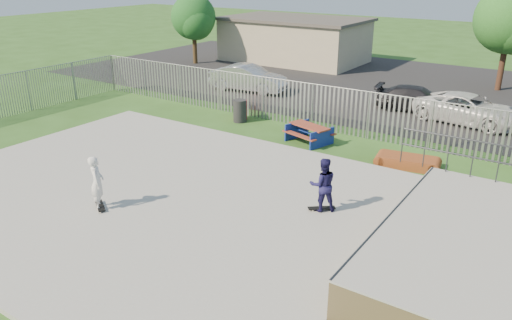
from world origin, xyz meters
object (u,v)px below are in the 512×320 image
Objects in this scene: picnic_table at (309,134)px; car_dark at (417,99)px; car_white at (469,109)px; skater_white at (97,183)px; funbox at (407,162)px; skater_navy at (323,185)px; tree_left at (193,17)px; tree_mid at (510,19)px; trash_bin_red at (241,110)px; car_silver at (248,78)px; trash_bin_grey at (240,111)px.

car_dark is at bearing 89.43° from picnic_table.
car_white is 2.97× the size of skater_white.
funbox is at bearing 11.63° from picnic_table.
picnic_table is 6.41m from skater_navy.
picnic_table is 1.28× the size of skater_white.
skater_navy is at bearing -41.86° from picnic_table.
tree_mid is at bearing 9.64° from tree_left.
picnic_table is at bearing -97.66° from skater_navy.
picnic_table is at bearing 165.73° from funbox.
skater_navy is at bearing -105.26° from skater_white.
funbox is at bearing -29.74° from tree_left.
trash_bin_red is 0.20× the size of car_silver.
car_silver is 0.94× the size of car_white.
funbox is (4.23, -0.36, -0.18)m from picnic_table.
funbox is 1.26× the size of skater_navy.
tree_left is at bearing 161.26° from picnic_table.
tree_left reaches higher than car_white.
car_white is at bearing -72.24° from skater_white.
car_white reaches higher than trash_bin_red.
tree_mid reaches higher than car_silver.
skater_white is at bearing -56.19° from tree_left.
tree_mid is 3.71× the size of skater_white.
car_silver is 14.91m from tree_mid.
trash_bin_grey is 16.50m from tree_mid.
car_dark reaches higher than trash_bin_grey.
car_white is 20.83m from tree_left.
tree_left is (-15.40, 10.86, 2.94)m from picnic_table.
funbox is 2.25× the size of trash_bin_red.
tree_left reaches higher than car_dark.
skater_navy reaches higher than car_silver.
trash_bin_red is at bearing -80.27° from skater_navy.
car_silver reaches higher than funbox.
skater_white is at bearing -168.80° from car_silver.
car_white is at bearing -12.52° from tree_left.
trash_bin_red is 0.19× the size of car_white.
car_dark is (-2.03, 7.52, 0.43)m from funbox.
car_white is (0.55, 6.73, 0.49)m from funbox.
car_dark is at bearing 42.89° from trash_bin_red.
skater_navy is 1.00× the size of skater_white.
trash_bin_red is 10.36m from skater_white.
trash_bin_grey reaches higher than picnic_table.
tree_mid is 3.71× the size of skater_navy.
skater_navy is (3.36, -5.44, 0.58)m from picnic_table.
trash_bin_red is 0.18× the size of tree_left.
tree_left reaches higher than skater_navy.
skater_navy is at bearing -144.68° from car_silver.
skater_white is (13.27, -19.82, -2.36)m from tree_left.
skater_white is (-6.35, -8.60, 0.77)m from funbox.
trash_bin_grey is 0.64× the size of skater_white.
car_white is (4.78, 6.37, 0.31)m from picnic_table.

